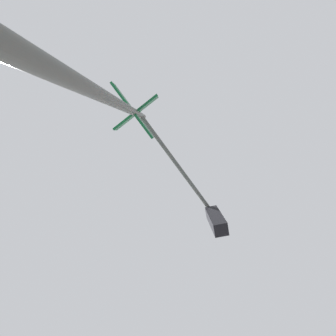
{
  "coord_description": "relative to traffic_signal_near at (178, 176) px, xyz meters",
  "views": [
    {
      "loc": [
        -6.31,
        -6.48,
        1.43
      ],
      "look_at": [
        -6.43,
        -5.9,
        4.07
      ],
      "focal_mm": 18.6,
      "sensor_mm": 36.0,
      "label": 1
    }
  ],
  "objects": [
    {
      "name": "traffic_signal_near",
      "position": [
        0.0,
        0.0,
        0.0
      ],
      "size": [
        1.76,
        3.24,
        5.73
      ],
      "color": "#474C47",
      "rests_on": "ground_plane"
    }
  ]
}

